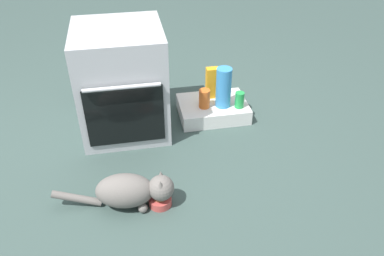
{
  "coord_description": "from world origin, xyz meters",
  "views": [
    {
      "loc": [
        0.04,
        -1.87,
        1.64
      ],
      "look_at": [
        0.4,
        0.04,
        0.25
      ],
      "focal_mm": 36.37,
      "sensor_mm": 36.0,
      "label": 1
    }
  ],
  "objects_px": {
    "cat": "(131,190)",
    "juice_carton": "(212,83)",
    "food_bowl": "(160,200)",
    "water_bottle": "(224,88)",
    "soda_can": "(239,100)",
    "pantry_cabinet": "(213,109)",
    "oven": "(122,82)",
    "sauce_jar": "(204,99)"
  },
  "relations": [
    {
      "from": "soda_can",
      "to": "sauce_jar",
      "type": "xyz_separation_m",
      "value": [
        -0.25,
        0.05,
        0.01
      ]
    },
    {
      "from": "cat",
      "to": "soda_can",
      "type": "distance_m",
      "value": 1.1
    },
    {
      "from": "cat",
      "to": "soda_can",
      "type": "relative_size",
      "value": 5.66
    },
    {
      "from": "oven",
      "to": "water_bottle",
      "type": "height_order",
      "value": "oven"
    },
    {
      "from": "food_bowl",
      "to": "cat",
      "type": "bearing_deg",
      "value": 171.28
    },
    {
      "from": "food_bowl",
      "to": "sauce_jar",
      "type": "xyz_separation_m",
      "value": [
        0.42,
        0.8,
        0.15
      ]
    },
    {
      "from": "soda_can",
      "to": "juice_carton",
      "type": "xyz_separation_m",
      "value": [
        -0.16,
        0.18,
        0.06
      ]
    },
    {
      "from": "juice_carton",
      "to": "pantry_cabinet",
      "type": "bearing_deg",
      "value": -96.21
    },
    {
      "from": "pantry_cabinet",
      "to": "juice_carton",
      "type": "distance_m",
      "value": 0.2
    },
    {
      "from": "soda_can",
      "to": "oven",
      "type": "bearing_deg",
      "value": 175.73
    },
    {
      "from": "water_bottle",
      "to": "juice_carton",
      "type": "bearing_deg",
      "value": 110.41
    },
    {
      "from": "oven",
      "to": "sauce_jar",
      "type": "bearing_deg",
      "value": -1.31
    },
    {
      "from": "soda_can",
      "to": "food_bowl",
      "type": "bearing_deg",
      "value": -132.04
    },
    {
      "from": "soda_can",
      "to": "water_bottle",
      "type": "distance_m",
      "value": 0.15
    },
    {
      "from": "pantry_cabinet",
      "to": "soda_can",
      "type": "relative_size",
      "value": 4.2
    },
    {
      "from": "soda_can",
      "to": "water_bottle",
      "type": "height_order",
      "value": "water_bottle"
    },
    {
      "from": "oven",
      "to": "pantry_cabinet",
      "type": "height_order",
      "value": "oven"
    },
    {
      "from": "food_bowl",
      "to": "water_bottle",
      "type": "distance_m",
      "value": 1.0
    },
    {
      "from": "water_bottle",
      "to": "food_bowl",
      "type": "bearing_deg",
      "value": -125.4
    },
    {
      "from": "juice_carton",
      "to": "oven",
      "type": "bearing_deg",
      "value": -169.73
    },
    {
      "from": "cat",
      "to": "food_bowl",
      "type": "bearing_deg",
      "value": -0.0
    },
    {
      "from": "cat",
      "to": "water_bottle",
      "type": "xyz_separation_m",
      "value": [
        0.71,
        0.77,
        0.15
      ]
    },
    {
      "from": "oven",
      "to": "pantry_cabinet",
      "type": "xyz_separation_m",
      "value": [
        0.65,
        0.03,
        -0.31
      ]
    },
    {
      "from": "soda_can",
      "to": "juice_carton",
      "type": "height_order",
      "value": "juice_carton"
    },
    {
      "from": "cat",
      "to": "juice_carton",
      "type": "distance_m",
      "value": 1.13
    },
    {
      "from": "food_bowl",
      "to": "soda_can",
      "type": "bearing_deg",
      "value": 47.96
    },
    {
      "from": "oven",
      "to": "food_bowl",
      "type": "bearing_deg",
      "value": -79.65
    },
    {
      "from": "cat",
      "to": "water_bottle",
      "type": "distance_m",
      "value": 1.06
    },
    {
      "from": "cat",
      "to": "juice_carton",
      "type": "relative_size",
      "value": 2.83
    },
    {
      "from": "pantry_cabinet",
      "to": "juice_carton",
      "type": "xyz_separation_m",
      "value": [
        0.01,
        0.09,
        0.18
      ]
    },
    {
      "from": "cat",
      "to": "sauce_jar",
      "type": "xyz_separation_m",
      "value": [
        0.58,
        0.77,
        0.07
      ]
    },
    {
      "from": "juice_carton",
      "to": "sauce_jar",
      "type": "relative_size",
      "value": 1.71
    },
    {
      "from": "food_bowl",
      "to": "water_bottle",
      "type": "height_order",
      "value": "water_bottle"
    },
    {
      "from": "food_bowl",
      "to": "cat",
      "type": "height_order",
      "value": "cat"
    },
    {
      "from": "oven",
      "to": "water_bottle",
      "type": "xyz_separation_m",
      "value": [
        0.71,
        -0.02,
        -0.11
      ]
    },
    {
      "from": "cat",
      "to": "juice_carton",
      "type": "bearing_deg",
      "value": 62.45
    },
    {
      "from": "food_bowl",
      "to": "juice_carton",
      "type": "xyz_separation_m",
      "value": [
        0.51,
        0.93,
        0.2
      ]
    },
    {
      "from": "juice_carton",
      "to": "water_bottle",
      "type": "bearing_deg",
      "value": -69.59
    },
    {
      "from": "pantry_cabinet",
      "to": "oven",
      "type": "bearing_deg",
      "value": -177.12
    },
    {
      "from": "cat",
      "to": "oven",
      "type": "bearing_deg",
      "value": 98.29
    },
    {
      "from": "juice_carton",
      "to": "food_bowl",
      "type": "bearing_deg",
      "value": -118.79
    },
    {
      "from": "oven",
      "to": "cat",
      "type": "height_order",
      "value": "oven"
    }
  ]
}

